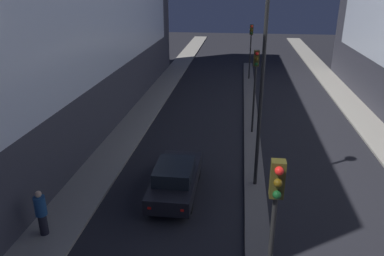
{
  "coord_description": "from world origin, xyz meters",
  "views": [
    {
      "loc": [
        -0.97,
        -3.94,
        8.82
      ],
      "look_at": [
        -3.64,
        17.03,
        0.5
      ],
      "focal_mm": 35.0,
      "sensor_mm": 36.0,
      "label": 1
    }
  ],
  "objects_px": {
    "traffic_light_far": "(251,40)",
    "traffic_light_mid": "(256,74)",
    "pedestrian_on_left_sidewalk": "(41,212)",
    "street_lamp": "(264,49)",
    "car_left_lane": "(175,178)",
    "traffic_light_near": "(274,214)"
  },
  "relations": [
    {
      "from": "traffic_light_near",
      "to": "street_lamp",
      "type": "bearing_deg",
      "value": 90.0
    },
    {
      "from": "traffic_light_near",
      "to": "car_left_lane",
      "type": "xyz_separation_m",
      "value": [
        -3.51,
        6.68,
        -3.01
      ]
    },
    {
      "from": "traffic_light_near",
      "to": "car_left_lane",
      "type": "bearing_deg",
      "value": 117.73
    },
    {
      "from": "traffic_light_mid",
      "to": "street_lamp",
      "type": "xyz_separation_m",
      "value": [
        0.0,
        -6.39,
        2.48
      ]
    },
    {
      "from": "traffic_light_mid",
      "to": "car_left_lane",
      "type": "relative_size",
      "value": 1.07
    },
    {
      "from": "street_lamp",
      "to": "pedestrian_on_left_sidewalk",
      "type": "relative_size",
      "value": 4.85
    },
    {
      "from": "street_lamp",
      "to": "car_left_lane",
      "type": "distance_m",
      "value": 6.61
    },
    {
      "from": "traffic_light_mid",
      "to": "car_left_lane",
      "type": "height_order",
      "value": "traffic_light_mid"
    },
    {
      "from": "traffic_light_mid",
      "to": "traffic_light_far",
      "type": "height_order",
      "value": "same"
    },
    {
      "from": "traffic_light_far",
      "to": "pedestrian_on_left_sidewalk",
      "type": "xyz_separation_m",
      "value": [
        -7.81,
        -24.71,
        -2.72
      ]
    },
    {
      "from": "traffic_light_far",
      "to": "car_left_lane",
      "type": "xyz_separation_m",
      "value": [
        -3.51,
        -21.16,
        -3.01
      ]
    },
    {
      "from": "traffic_light_far",
      "to": "street_lamp",
      "type": "bearing_deg",
      "value": -90.0
    },
    {
      "from": "traffic_light_far",
      "to": "pedestrian_on_left_sidewalk",
      "type": "bearing_deg",
      "value": -107.54
    },
    {
      "from": "traffic_light_near",
      "to": "traffic_light_mid",
      "type": "distance_m",
      "value": 14.18
    },
    {
      "from": "street_lamp",
      "to": "traffic_light_near",
      "type": "bearing_deg",
      "value": -90.0
    },
    {
      "from": "traffic_light_mid",
      "to": "pedestrian_on_left_sidewalk",
      "type": "distance_m",
      "value": 13.81
    },
    {
      "from": "pedestrian_on_left_sidewalk",
      "to": "traffic_light_mid",
      "type": "bearing_deg",
      "value": 54.77
    },
    {
      "from": "traffic_light_near",
      "to": "pedestrian_on_left_sidewalk",
      "type": "distance_m",
      "value": 8.84
    },
    {
      "from": "traffic_light_mid",
      "to": "pedestrian_on_left_sidewalk",
      "type": "relative_size",
      "value": 2.78
    },
    {
      "from": "street_lamp",
      "to": "traffic_light_far",
      "type": "bearing_deg",
      "value": 90.0
    },
    {
      "from": "traffic_light_far",
      "to": "traffic_light_mid",
      "type": "bearing_deg",
      "value": -90.0
    },
    {
      "from": "traffic_light_near",
      "to": "pedestrian_on_left_sidewalk",
      "type": "relative_size",
      "value": 2.78
    }
  ]
}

